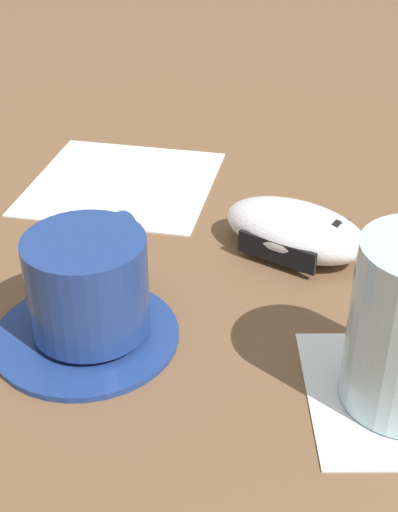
% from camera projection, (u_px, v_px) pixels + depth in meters
% --- Properties ---
extents(ground_plane, '(3.00, 3.00, 0.00)m').
position_uv_depth(ground_plane, '(245.00, 284.00, 0.53)').
color(ground_plane, brown).
extents(saucer, '(0.12, 0.12, 0.01)m').
position_uv_depth(saucer, '(86.00, 333.00, 0.47)').
color(saucer, navy).
rests_on(saucer, ground).
extents(coffee_cup, '(0.08, 0.11, 0.07)m').
position_uv_depth(coffee_cup, '(89.00, 282.00, 0.46)').
color(coffee_cup, navy).
rests_on(coffee_cup, saucer).
extents(computer_mouse, '(0.13, 0.10, 0.04)m').
position_uv_depth(computer_mouse, '(295.00, 230.00, 0.56)').
color(computer_mouse, silver).
rests_on(computer_mouse, ground).
extents(napkin_spare, '(0.17, 0.17, 0.00)m').
position_uv_depth(napkin_spare, '(123.00, 182.00, 0.67)').
color(napkin_spare, white).
rests_on(napkin_spare, ground).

